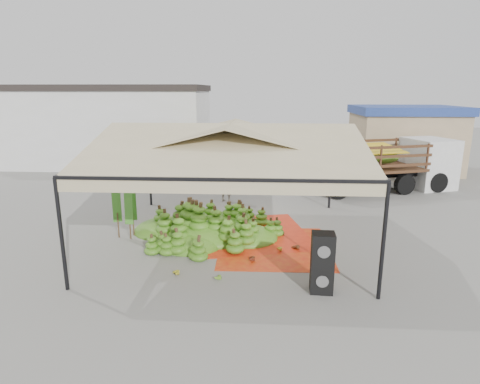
# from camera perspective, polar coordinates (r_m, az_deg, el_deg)

# --- Properties ---
(ground) EXTENTS (90.00, 90.00, 0.00)m
(ground) POSITION_cam_1_polar(r_m,az_deg,el_deg) (14.23, -1.17, -6.56)
(ground) COLOR slate
(ground) RESTS_ON ground
(canopy_tent) EXTENTS (8.10, 8.10, 4.00)m
(canopy_tent) POSITION_cam_1_polar(r_m,az_deg,el_deg) (13.42, -1.25, 6.73)
(canopy_tent) COLOR black
(canopy_tent) RESTS_ON ground
(building_white) EXTENTS (14.30, 6.30, 5.40)m
(building_white) POSITION_cam_1_polar(r_m,az_deg,el_deg) (29.52, -18.87, 8.97)
(building_white) COLOR silver
(building_white) RESTS_ON ground
(building_tan) EXTENTS (6.30, 5.30, 4.10)m
(building_tan) POSITION_cam_1_polar(r_m,az_deg,el_deg) (27.89, 22.24, 7.08)
(building_tan) COLOR tan
(building_tan) RESTS_ON ground
(tarp_left) EXTENTS (5.05, 4.90, 0.01)m
(tarp_left) POSITION_cam_1_polar(r_m,az_deg,el_deg) (14.64, 1.06, -5.93)
(tarp_left) COLOR red
(tarp_left) RESTS_ON ground
(tarp_right) EXTENTS (3.67, 3.85, 0.01)m
(tarp_right) POSITION_cam_1_polar(r_m,az_deg,el_deg) (13.48, 4.87, -7.80)
(tarp_right) COLOR #CA5613
(tarp_right) RESTS_ON ground
(banana_heap) EXTENTS (6.76, 6.20, 1.18)m
(banana_heap) POSITION_cam_1_polar(r_m,az_deg,el_deg) (14.36, -4.76, -3.91)
(banana_heap) COLOR #327117
(banana_heap) RESTS_ON ground
(hand_yellow_a) EXTENTS (0.43, 0.37, 0.18)m
(hand_yellow_a) POSITION_cam_1_polar(r_m,az_deg,el_deg) (13.19, 5.31, -7.94)
(hand_yellow_a) COLOR gold
(hand_yellow_a) RESTS_ON ground
(hand_yellow_b) EXTENTS (0.54, 0.51, 0.19)m
(hand_yellow_b) POSITION_cam_1_polar(r_m,az_deg,el_deg) (11.64, -9.42, -11.19)
(hand_yellow_b) COLOR gold
(hand_yellow_b) RESTS_ON ground
(hand_red_a) EXTENTS (0.52, 0.44, 0.22)m
(hand_red_a) POSITION_cam_1_polar(r_m,az_deg,el_deg) (12.37, 1.25, -9.33)
(hand_red_a) COLOR #612C16
(hand_red_a) RESTS_ON ground
(hand_red_b) EXTENTS (0.60, 0.57, 0.22)m
(hand_red_b) POSITION_cam_1_polar(r_m,az_deg,el_deg) (13.28, 7.70, -7.77)
(hand_red_b) COLOR #572C13
(hand_red_b) RESTS_ON ground
(hand_green) EXTENTS (0.46, 0.41, 0.19)m
(hand_green) POSITION_cam_1_polar(r_m,az_deg,el_deg) (11.31, -3.48, -11.81)
(hand_green) COLOR #517318
(hand_green) RESTS_ON ground
(hanging_bunches) EXTENTS (4.74, 0.24, 0.20)m
(hanging_bunches) POSITION_cam_1_polar(r_m,az_deg,el_deg) (14.76, 7.52, 4.64)
(hanging_bunches) COLOR #40811A
(hanging_bunches) RESTS_ON ground
(speaker_stack) EXTENTS (0.60, 0.53, 1.59)m
(speaker_stack) POSITION_cam_1_polar(r_m,az_deg,el_deg) (10.57, 11.62, -9.83)
(speaker_stack) COLOR black
(speaker_stack) RESTS_ON ground
(banana_leaves) EXTENTS (0.96, 1.36, 3.70)m
(banana_leaves) POSITION_cam_1_polar(r_m,az_deg,el_deg) (14.78, -15.78, -6.31)
(banana_leaves) COLOR #276A1C
(banana_leaves) RESTS_ON ground
(vendor) EXTENTS (0.80, 0.66, 1.89)m
(vendor) POSITION_cam_1_polar(r_m,az_deg,el_deg) (18.60, -2.01, 1.48)
(vendor) COLOR gray
(vendor) RESTS_ON ground
(truck_left) EXTENTS (7.54, 4.09, 2.46)m
(truck_left) POSITION_cam_1_polar(r_m,az_deg,el_deg) (23.11, -2.37, 5.44)
(truck_left) COLOR #4C3119
(truck_left) RESTS_ON ground
(truck_right) EXTENTS (7.97, 4.72, 2.59)m
(truck_right) POSITION_cam_1_polar(r_m,az_deg,el_deg) (22.10, 20.26, 4.38)
(truck_right) COLOR #4F341A
(truck_right) RESTS_ON ground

